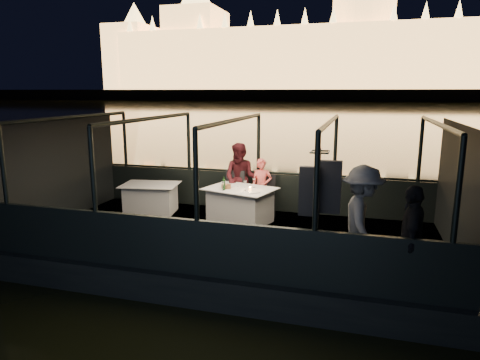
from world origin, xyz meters
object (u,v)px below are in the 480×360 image
(coat_stand, at_px, (317,217))
(dining_table_central, at_px, (240,205))
(chair_port_left, at_px, (233,196))
(wine_bottle, at_px, (224,183))
(person_man_maroon, at_px, (241,182))
(dining_table_aft, at_px, (151,197))
(person_woman_coral, at_px, (262,183))
(chair_port_right, at_px, (264,197))
(passenger_stripe, at_px, (362,223))
(passenger_dark, at_px, (412,233))

(coat_stand, bearing_deg, dining_table_central, 131.02)
(chair_port_left, relative_size, coat_stand, 0.51)
(wine_bottle, bearing_deg, person_man_maroon, 84.33)
(dining_table_central, bearing_deg, wine_bottle, -139.69)
(dining_table_aft, height_order, person_woman_coral, person_woman_coral)
(chair_port_left, bearing_deg, person_man_maroon, 61.12)
(chair_port_left, xyz_separation_m, person_man_maroon, (0.13, 0.20, 0.30))
(chair_port_right, bearing_deg, coat_stand, -86.19)
(dining_table_central, distance_m, person_man_maroon, 0.83)
(person_man_maroon, relative_size, passenger_stripe, 0.95)
(passenger_stripe, distance_m, wine_bottle, 3.43)
(person_woman_coral, bearing_deg, chair_port_left, -173.32)
(dining_table_aft, xyz_separation_m, chair_port_right, (2.66, 0.47, 0.06))
(chair_port_right, distance_m, wine_bottle, 1.20)
(passenger_dark, bearing_deg, person_woman_coral, -129.94)
(dining_table_central, bearing_deg, passenger_dark, -37.14)
(dining_table_central, relative_size, chair_port_right, 1.57)
(coat_stand, bearing_deg, chair_port_left, 129.46)
(passenger_stripe, relative_size, wine_bottle, 6.03)
(chair_port_right, relative_size, passenger_stripe, 0.53)
(passenger_dark, height_order, wine_bottle, passenger_dark)
(chair_port_right, xyz_separation_m, person_woman_coral, (-0.09, 0.10, 0.30))
(passenger_dark, relative_size, wine_bottle, 5.38)
(person_man_maroon, bearing_deg, wine_bottle, -92.20)
(chair_port_right, bearing_deg, passenger_stripe, -76.01)
(dining_table_aft, distance_m, coat_stand, 4.80)
(coat_stand, height_order, passenger_stripe, coat_stand)
(person_man_maroon, distance_m, passenger_dark, 4.71)
(dining_table_aft, xyz_separation_m, chair_port_left, (1.94, 0.37, 0.06))
(dining_table_central, bearing_deg, coat_stand, -48.98)
(dining_table_aft, xyz_separation_m, coat_stand, (4.16, -2.33, 0.51))
(coat_stand, xyz_separation_m, person_woman_coral, (-1.58, 2.90, -0.15))
(person_woman_coral, bearing_deg, dining_table_central, -124.14)
(dining_table_aft, distance_m, person_man_maroon, 2.17)
(chair_port_left, relative_size, passenger_dark, 0.64)
(chair_port_left, distance_m, person_man_maroon, 0.38)
(dining_table_aft, relative_size, chair_port_right, 1.41)
(person_man_maroon, bearing_deg, person_woman_coral, 3.47)
(chair_port_left, height_order, coat_stand, coat_stand)
(person_man_maroon, distance_m, wine_bottle, 0.99)
(person_woman_coral, relative_size, passenger_dark, 0.85)
(dining_table_central, distance_m, passenger_dark, 4.12)
(person_man_maroon, height_order, wine_bottle, person_man_maroon)
(wine_bottle, bearing_deg, passenger_dark, -32.01)
(chair_port_right, height_order, passenger_dark, passenger_dark)
(chair_port_right, height_order, wine_bottle, wine_bottle)
(dining_table_central, relative_size, passenger_stripe, 0.83)
(wine_bottle, bearing_deg, person_woman_coral, 57.94)
(passenger_stripe, xyz_separation_m, passenger_dark, (0.69, -0.34, 0.00))
(coat_stand, relative_size, person_woman_coral, 1.50)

